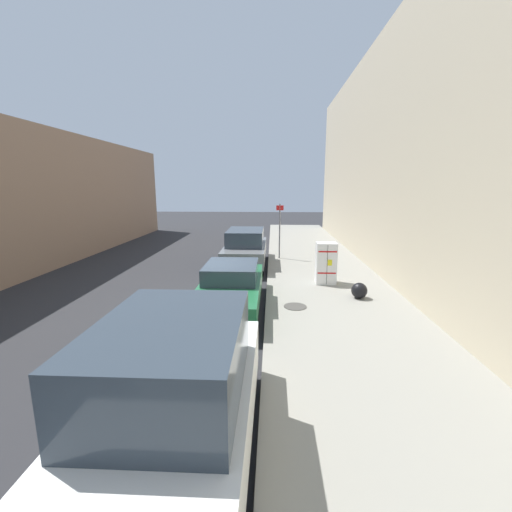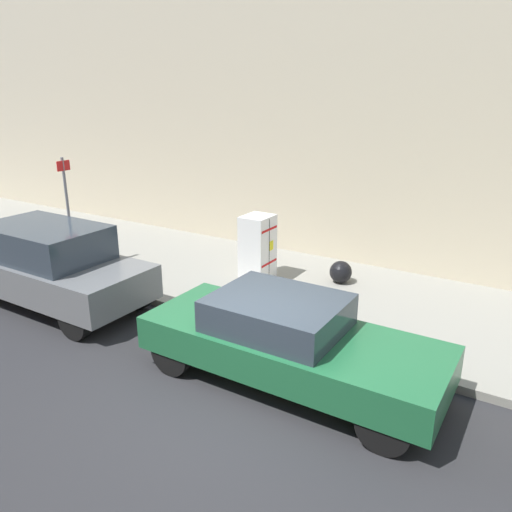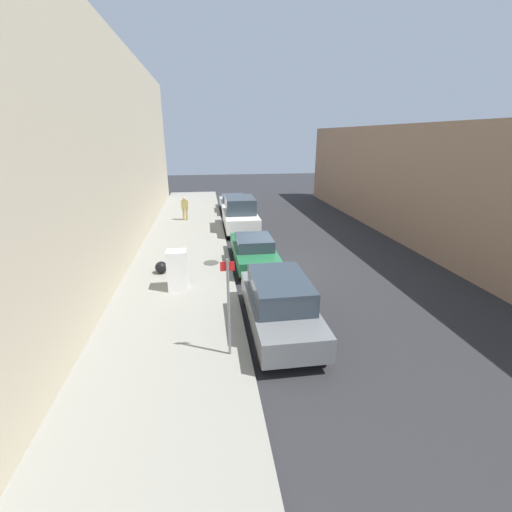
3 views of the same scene
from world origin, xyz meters
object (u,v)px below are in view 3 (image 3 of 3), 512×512
at_px(discarded_refrigerator, 177,270).
at_px(pedestrian_walking_far, 185,207).
at_px(parked_sedan_silver, 233,203).
at_px(parked_sedan_green, 253,250).
at_px(parked_van_white, 240,214).
at_px(trash_bag, 161,267).
at_px(parked_suv_gray, 279,303).
at_px(street_sign_post, 229,303).

height_order(discarded_refrigerator, pedestrian_walking_far, pedestrian_walking_far).
bearing_deg(parked_sedan_silver, pedestrian_walking_far, -140.84).
relative_size(parked_sedan_green, parked_van_white, 1.02).
xyz_separation_m(trash_bag, parked_sedan_silver, (4.14, 12.77, 0.30)).
distance_m(pedestrian_walking_far, parked_sedan_green, 9.72).
distance_m(parked_suv_gray, parked_van_white, 11.97).
bearing_deg(parked_van_white, street_sign_post, -97.02).
height_order(pedestrian_walking_far, parked_van_white, parked_van_white).
relative_size(street_sign_post, pedestrian_walking_far, 1.70).
xyz_separation_m(street_sign_post, pedestrian_walking_far, (-1.95, 16.09, -0.60)).
bearing_deg(pedestrian_walking_far, parked_sedan_green, 82.90).
relative_size(parked_suv_gray, parked_sedan_green, 1.00).
bearing_deg(discarded_refrigerator, trash_bag, 115.74).
xyz_separation_m(parked_sedan_green, parked_van_white, (0.00, 6.16, 0.32)).
xyz_separation_m(pedestrian_walking_far, parked_van_white, (3.58, -2.86, -0.02)).
bearing_deg(parked_sedan_green, pedestrian_walking_far, 111.64).
height_order(street_sign_post, parked_sedan_green, street_sign_post).
relative_size(pedestrian_walking_far, parked_sedan_silver, 0.35).
relative_size(trash_bag, parked_van_white, 0.11).
xyz_separation_m(discarded_refrigerator, street_sign_post, (1.66, -4.48, 0.76)).
distance_m(pedestrian_walking_far, parked_van_white, 4.58).
bearing_deg(street_sign_post, parked_van_white, 82.98).
relative_size(street_sign_post, parked_sedan_green, 0.58).
bearing_deg(discarded_refrigerator, parked_sedan_silver, 77.24).
height_order(parked_suv_gray, parked_van_white, parked_van_white).
bearing_deg(street_sign_post, parked_suv_gray, 37.68).
height_order(street_sign_post, parked_sedan_silver, street_sign_post).
relative_size(street_sign_post, parked_van_white, 0.59).
distance_m(pedestrian_walking_far, parked_suv_gray, 15.26).
distance_m(trash_bag, parked_sedan_green, 4.23).
bearing_deg(parked_sedan_silver, parked_suv_gray, -90.00).
distance_m(discarded_refrigerator, parked_sedan_silver, 14.89).
relative_size(discarded_refrigerator, pedestrian_walking_far, 0.96).
bearing_deg(street_sign_post, parked_sedan_green, 77.01).
bearing_deg(parked_van_white, pedestrian_walking_far, 141.37).
distance_m(street_sign_post, parked_sedan_green, 7.31).
relative_size(discarded_refrigerator, parked_sedan_silver, 0.34).
relative_size(parked_van_white, parked_sedan_silver, 1.02).
relative_size(pedestrian_walking_far, parked_sedan_green, 0.34).
height_order(discarded_refrigerator, street_sign_post, street_sign_post).
relative_size(street_sign_post, trash_bag, 5.30).
bearing_deg(parked_sedan_green, trash_bag, -168.70).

